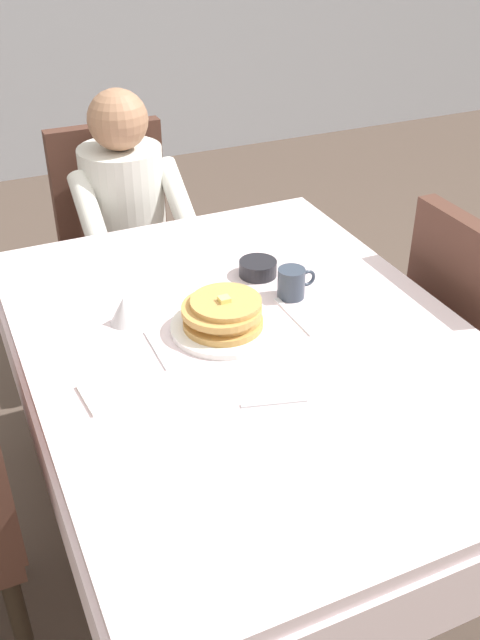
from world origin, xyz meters
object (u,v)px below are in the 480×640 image
(cup_coffee, at_px, (292,283))
(syrup_pitcher, at_px, (124,310))
(chair_right_side, at_px, (479,338))
(breakfast_stack, at_px, (224,313))
(spoon_near_edge, at_px, (274,402))
(fork_left_of_plate, at_px, (157,350))
(dining_table_main, at_px, (251,367))
(plate_breakfast, at_px, (225,327))
(chair_diner, at_px, (119,232))
(knife_right_of_plate, at_px, (294,316))
(bowl_butter, at_px, (258,268))
(diner_person, at_px, (128,215))

(cup_coffee, distance_m, syrup_pitcher, 0.46)
(chair_right_side, bearing_deg, syrup_pitcher, -101.06)
(chair_right_side, distance_m, breakfast_stack, 0.86)
(syrup_pitcher, bearing_deg, spoon_near_edge, -65.59)
(spoon_near_edge, bearing_deg, syrup_pitcher, 129.53)
(spoon_near_edge, bearing_deg, fork_left_of_plate, 135.02)
(dining_table_main, xyz_separation_m, plate_breakfast, (-0.04, 0.07, 0.10))
(breakfast_stack, bearing_deg, chair_diner, 89.05)
(dining_table_main, bearing_deg, knife_right_of_plate, 17.79)
(cup_coffee, xyz_separation_m, syrup_pitcher, (-0.46, 0.06, -0.01))
(plate_breakfast, bearing_deg, breakfast_stack, 155.89)
(plate_breakfast, distance_m, syrup_pitcher, 0.26)
(breakfast_stack, distance_m, cup_coffee, 0.25)
(chair_diner, distance_m, cup_coffee, 1.08)
(cup_coffee, height_order, bowl_butter, cup_coffee)
(chair_diner, relative_size, breakfast_stack, 4.40)
(diner_person, height_order, cup_coffee, diner_person)
(plate_breakfast, relative_size, breakfast_stack, 1.32)
(bowl_butter, bearing_deg, chair_right_side, -25.54)
(bowl_butter, xyz_separation_m, spoon_near_edge, (-0.22, -0.55, -0.02))
(cup_coffee, bearing_deg, breakfast_stack, -161.78)
(bowl_butter, height_order, spoon_near_edge, bowl_butter)
(chair_diner, xyz_separation_m, knife_right_of_plate, (0.17, -1.12, 0.21))
(chair_diner, height_order, fork_left_of_plate, chair_diner)
(syrup_pitcher, distance_m, spoon_near_edge, 0.50)
(diner_person, relative_size, cup_coffee, 9.91)
(chair_diner, bearing_deg, knife_right_of_plate, 98.74)
(plate_breakfast, bearing_deg, cup_coffee, 18.39)
(bowl_butter, bearing_deg, plate_breakfast, -131.73)
(diner_person, xyz_separation_m, plate_breakfast, (-0.02, -0.95, 0.08))
(diner_person, distance_m, bowl_butter, 0.75)
(plate_breakfast, xyz_separation_m, knife_right_of_plate, (0.19, -0.02, -0.01))
(syrup_pitcher, bearing_deg, dining_table_main, -37.02)
(bowl_butter, bearing_deg, spoon_near_edge, -111.81)
(cup_coffee, bearing_deg, dining_table_main, -142.73)
(bowl_butter, bearing_deg, breakfast_stack, -131.94)
(plate_breakfast, height_order, syrup_pitcher, syrup_pitcher)
(chair_diner, relative_size, cup_coffee, 8.23)
(chair_diner, xyz_separation_m, syrup_pitcher, (-0.24, -0.97, 0.25))
(chair_right_side, distance_m, spoon_near_edge, 0.90)
(chair_diner, distance_m, knife_right_of_plate, 1.16)
(dining_table_main, relative_size, knife_right_of_plate, 7.62)
(plate_breakfast, height_order, spoon_near_edge, plate_breakfast)
(dining_table_main, height_order, bowl_butter, bowl_butter)
(diner_person, bearing_deg, syrup_pitcher, 73.37)
(chair_right_side, relative_size, plate_breakfast, 3.32)
(bowl_butter, xyz_separation_m, fork_left_of_plate, (-0.39, -0.25, -0.02))
(diner_person, bearing_deg, dining_table_main, 91.56)
(chair_diner, xyz_separation_m, diner_person, (-0.00, -0.16, 0.14))
(fork_left_of_plate, bearing_deg, knife_right_of_plate, -89.60)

